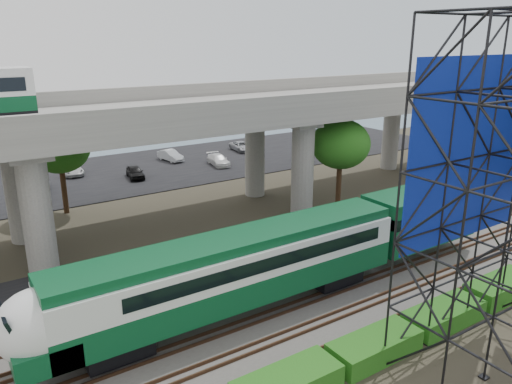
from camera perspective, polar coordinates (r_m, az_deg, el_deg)
ground at (r=26.93m, az=4.98°, el=-14.46°), size 140.00×140.00×0.00m
ballast_bed at (r=28.24m, az=2.42°, el=-12.54°), size 90.00×12.00×0.20m
service_road at (r=34.76m, az=-5.84°, el=-6.73°), size 90.00×5.00×0.08m
parking_lot at (r=55.60m, az=-17.20°, el=1.81°), size 90.00×18.00×0.08m
harbor_water at (r=76.52m, az=-22.00°, el=5.40°), size 140.00×40.00×0.03m
rail_tracks at (r=28.15m, az=2.42°, el=-12.22°), size 90.00×9.52×0.16m
commuter_train at (r=26.75m, az=1.79°, el=-7.60°), size 29.30×3.06×4.30m
overpass at (r=36.82m, az=-11.76°, el=7.67°), size 80.00×12.00×12.40m
hedge_strip at (r=24.60m, az=13.42°, el=-16.75°), size 34.60×1.80×1.20m
trees at (r=36.37m, az=-16.84°, el=2.91°), size 40.94×16.94×7.69m
parked_cars at (r=55.56m, az=-15.12°, el=2.67°), size 37.20×9.54×1.28m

